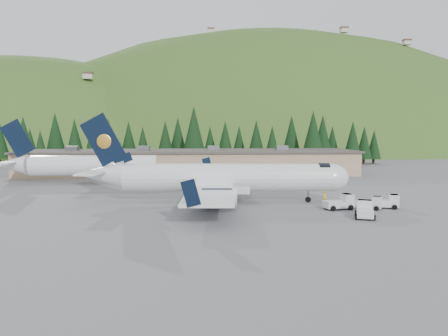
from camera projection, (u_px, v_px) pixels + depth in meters
The scene contains 11 objects.
ground at pixel (227, 202), 57.42m from camera, with size 600.00×600.00×0.00m, color slate.
airliner at pixel (219, 179), 57.16m from camera, with size 35.39×33.22×11.74m.
second_airliner at pixel (77, 165), 77.20m from camera, with size 27.50×11.00×10.05m.
baggage_tug_a at pixel (341, 202), 52.21m from camera, with size 3.71×2.60×1.84m.
baggage_tug_b at pixel (371, 203), 52.28m from camera, with size 3.37×2.85×1.61m.
baggage_tug_c at pixel (365, 210), 47.30m from camera, with size 2.90×3.75×1.80m.
terminal_building at pixel (190, 162), 94.59m from camera, with size 71.00×17.00×6.10m.
baggage_tug_d at pixel (387, 202), 52.93m from camera, with size 3.53×2.70×1.70m.
ramp_worker at pixel (324, 197), 56.84m from camera, with size 0.58×0.38×1.59m, color yellow.
tree_line at pixel (175, 138), 116.03m from camera, with size 110.69×18.94×14.25m.
hills at pixel (285, 277), 274.48m from camera, with size 614.00×330.00×300.00m.
Camera 1 is at (-4.53, -56.64, 9.45)m, focal length 35.00 mm.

